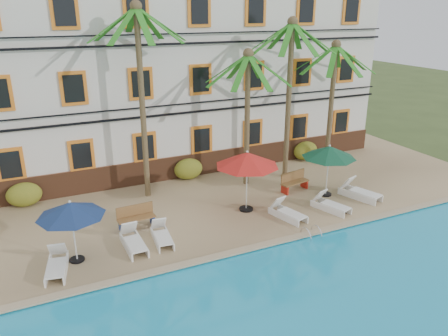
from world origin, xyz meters
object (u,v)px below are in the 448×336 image
lounger_a (57,264)px  palm_c (248,98)px  bench_left (136,216)px  bench_right (294,181)px  umbrella_green (329,152)px  lounger_c (162,235)px  palm_e (333,86)px  lounger_d (287,212)px  pool_ladder (311,235)px  palm_b (141,78)px  lounger_b (133,241)px  umbrella_blue (71,210)px  lounger_f (359,192)px  palm_d (290,78)px  umbrella_red (247,160)px  lounger_e (330,204)px

lounger_a → palm_c: bearing=24.5°
bench_left → bench_right: bearing=3.9°
palm_c → umbrella_green: (2.73, -2.89, -2.18)m
umbrella_green → lounger_c: size_ratio=1.45×
lounger_c → bench_right: bearing=15.9°
palm_e → lounger_d: 8.42m
lounger_d → bench_left: 6.24m
palm_e → lounger_c: palm_e is taller
lounger_d → pool_ladder: size_ratio=2.46×
lounger_c → pool_ladder: 5.76m
palm_e → umbrella_green: (-2.65, -3.43, -2.30)m
palm_b → lounger_b: palm_b is taller
umbrella_blue → lounger_d: size_ratio=1.26×
lounger_c → lounger_d: (5.36, -0.33, 0.01)m
lounger_c → lounger_f: (9.54, 0.03, 0.04)m
palm_e → bench_left: size_ratio=4.47×
palm_d → lounger_b: (-8.98, -3.84, -4.83)m
palm_b → bench_left: bearing=-114.1°
umbrella_green → palm_b: bearing=155.5°
umbrella_blue → lounger_f: 12.75m
lounger_b → lounger_d: size_ratio=1.00×
palm_e → umbrella_red: 7.85m
palm_b → lounger_e: bearing=-35.8°
lounger_d → pool_ladder: lounger_d is taller
umbrella_blue → lounger_e: 10.72m
lounger_c → palm_b: bearing=81.0°
lounger_d → bench_right: (1.91, 2.41, 0.20)m
palm_b → palm_e: palm_b is taller
lounger_d → bench_left: bearing=162.5°
bench_right → bench_left: bearing=-176.1°
palm_e → lounger_d: (-5.62, -4.71, -4.16)m
lounger_a → bench_left: size_ratio=1.21×
palm_b → palm_c: palm_b is taller
palm_e → lounger_e: palm_e is taller
palm_e → umbrella_green: size_ratio=2.73×
lounger_b → palm_b: bearing=68.0°
lounger_b → pool_ladder: (6.49, -1.98, -0.28)m
lounger_c → bench_left: (-0.59, 1.54, 0.21)m
palm_c → bench_right: bearing=-46.4°
lounger_a → lounger_e: size_ratio=1.00×
umbrella_blue → lounger_b: (2.01, 0.02, -1.69)m
umbrella_green → lounger_b: umbrella_green is taller
lounger_d → palm_c: bearing=86.7°
lounger_c → umbrella_red: bearing=14.6°
lounger_a → bench_left: 3.77m
palm_e → lounger_b: size_ratio=3.72×
palm_c → lounger_e: (1.88, -4.31, -4.04)m
palm_c → bench_right: size_ratio=4.23×
lounger_b → bench_left: bearing=72.2°
umbrella_blue → umbrella_red: size_ratio=0.84×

